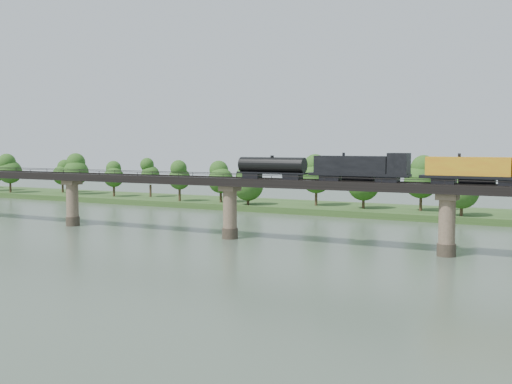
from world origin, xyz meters
The scene contains 6 objects.
ground centered at (0.00, 0.00, 0.00)m, with size 400.00×400.00×0.00m, color #39493A.
far_bank centered at (0.00, 85.00, 0.80)m, with size 300.00×24.00×1.60m, color #2A491D.
bridge centered at (0.00, 30.00, 5.46)m, with size 236.00×30.00×11.50m.
bridge_superstructure centered at (0.00, 30.00, 11.79)m, with size 220.00×4.90×0.75m.
far_treeline centered at (-8.21, 80.52, 8.83)m, with size 289.06×17.54×13.60m.
freight_train centered at (38.18, 30.00, 13.80)m, with size 70.10×2.73×4.83m.
Camera 1 is at (61.64, -72.85, 17.72)m, focal length 45.00 mm.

